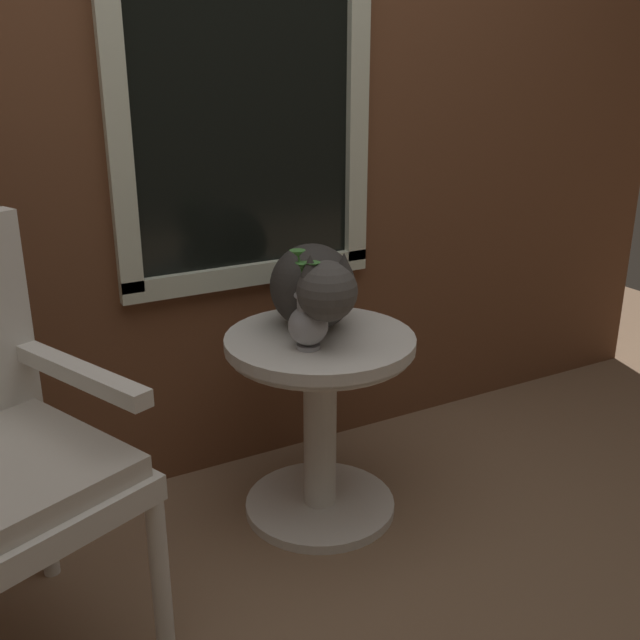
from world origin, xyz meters
TOP-DOWN VIEW (x-y plane):
  - ground_plane at (0.00, 0.00)m, footprint 6.00×6.00m
  - back_wall at (0.00, 0.69)m, footprint 4.00×0.07m
  - wicker_side_table at (0.17, 0.26)m, footprint 0.56×0.56m
  - cat at (0.18, 0.31)m, footprint 0.32×0.59m
  - pewter_vase_with_ivy at (0.10, 0.20)m, footprint 0.11×0.11m

SIDE VIEW (x-z plane):
  - ground_plane at x=0.00m, z-range 0.00..0.00m
  - wicker_side_table at x=0.17m, z-range 0.10..0.68m
  - pewter_vase_with_ivy at x=0.10m, z-range 0.54..0.81m
  - cat at x=0.18m, z-range 0.58..0.86m
  - back_wall at x=0.00m, z-range 0.00..2.60m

